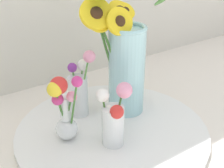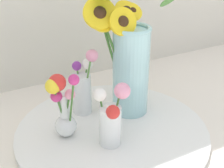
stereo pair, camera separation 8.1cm
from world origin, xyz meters
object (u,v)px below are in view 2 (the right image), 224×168
mason_jar_sunflowers (128,61)px  vase_small_back (83,88)px  serving_tray (112,131)px  vase_small_center (111,117)px  vase_bulb_right (63,107)px

mason_jar_sunflowers → vase_small_back: bearing=156.2°
serving_tray → vase_small_center: 0.11m
serving_tray → mason_jar_sunflowers: (0.09, 0.07, 0.17)m
mason_jar_sunflowers → vase_bulb_right: 0.23m
mason_jar_sunflowers → vase_small_center: mason_jar_sunflowers is taller
mason_jar_sunflowers → vase_small_back: mason_jar_sunflowers is taller
mason_jar_sunflowers → vase_small_center: 0.19m
vase_small_back → vase_small_center: bearing=-89.8°
serving_tray → vase_bulb_right: bearing=168.8°
mason_jar_sunflowers → vase_bulb_right: size_ratio=2.02×
serving_tray → mason_jar_sunflowers: mason_jar_sunflowers is taller
vase_small_center → vase_bulb_right: size_ratio=0.83×
mason_jar_sunflowers → vase_small_back: 0.16m
vase_bulb_right → vase_small_back: size_ratio=0.95×
vase_small_center → vase_small_back: bearing=90.2°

